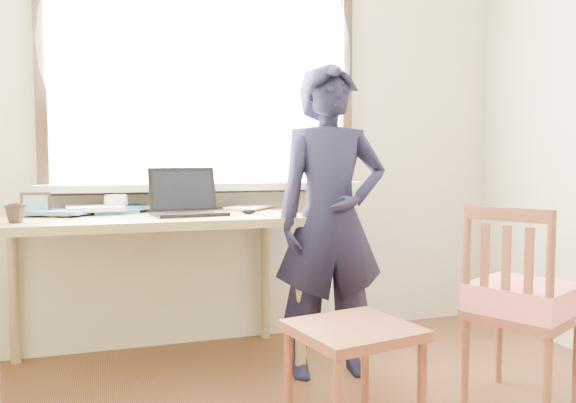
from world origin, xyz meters
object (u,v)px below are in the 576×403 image
object	(u,v)px
mug_white	(116,204)
side_chair	(521,301)
desk	(152,231)
laptop	(187,203)
mug_dark	(15,213)
work_chair	(353,343)
person	(331,221)

from	to	relation	value
mug_white	side_chair	distance (m)	2.05
mug_white	desk	bearing A→B (deg)	-48.99
mug_white	side_chair	xyz separation A→B (m)	(1.66, -1.15, -0.39)
laptop	side_chair	bearing A→B (deg)	-35.03
desk	mug_dark	world-z (taller)	mug_dark
mug_dark	work_chair	bearing A→B (deg)	-32.27
side_chair	person	world-z (taller)	person
mug_dark	desk	bearing A→B (deg)	17.81
work_chair	desk	bearing A→B (deg)	123.76
laptop	mug_dark	distance (m)	0.80
mug_white	laptop	bearing A→B (deg)	-33.15
desk	person	bearing A→B (deg)	-21.88
work_chair	side_chair	world-z (taller)	side_chair
laptop	work_chair	size ratio (longest dim) A/B	0.77
desk	mug_dark	size ratio (longest dim) A/B	16.16
work_chair	side_chair	bearing A→B (deg)	3.07
work_chair	person	distance (m)	0.79
mug_white	mug_dark	xyz separation A→B (m)	(-0.44, -0.39, -0.01)
person	desk	bearing A→B (deg)	163.77
laptop	side_chair	xyz separation A→B (m)	(1.32, -0.92, -0.39)
desk	work_chair	world-z (taller)	desk
work_chair	side_chair	distance (m)	0.83
work_chair	side_chair	size ratio (longest dim) A/B	0.57
desk	side_chair	size ratio (longest dim) A/B	1.69
laptop	person	distance (m)	0.75
laptop	person	xyz separation A→B (m)	(0.67, -0.31, -0.08)
mug_dark	laptop	bearing A→B (deg)	11.96
desk	laptop	distance (m)	0.22
desk	person	world-z (taller)	person
side_chair	mug_white	bearing A→B (deg)	145.35
work_chair	mug_white	bearing A→B (deg)	125.04
work_chair	person	world-z (taller)	person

